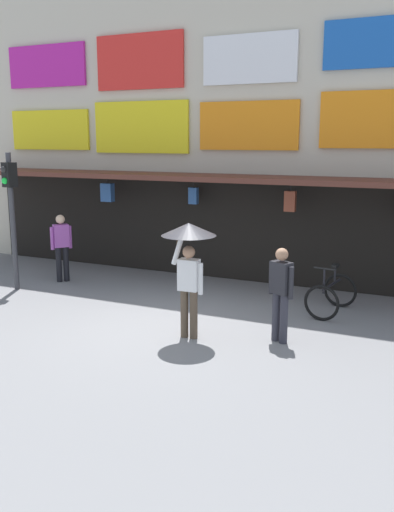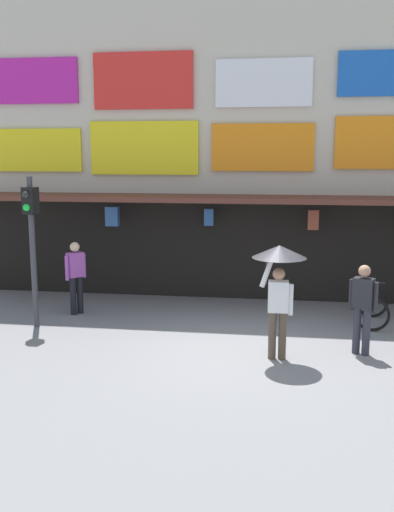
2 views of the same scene
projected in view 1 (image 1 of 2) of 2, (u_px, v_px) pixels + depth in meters
ground_plane at (174, 328)px, 10.47m from camera, size 80.00×80.00×0.00m
shopfront at (256, 120)px, 13.71m from camera, size 18.00×2.60×8.00m
traffic_light_near at (11, 199)px, 12.74m from camera, size 0.33×0.35×3.20m
bicycle_parked at (331, 295)px, 11.27m from camera, size 0.88×1.25×1.05m
pedestrian_in_red at (281, 290)px, 9.58m from camera, size 0.49×0.35×1.68m
pedestrian_in_black at (61, 244)px, 13.72m from camera, size 0.40×0.43×1.68m
pedestrian_with_umbrella at (189, 248)px, 9.64m from camera, size 0.96×0.96×2.08m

